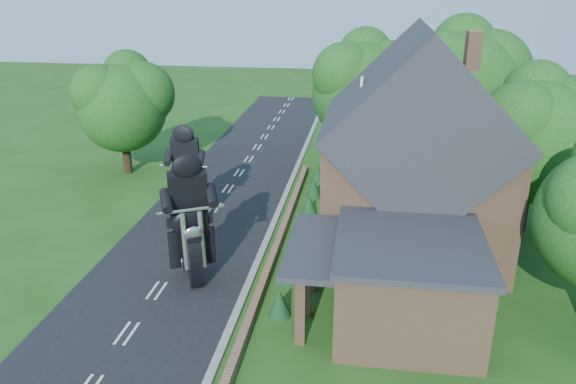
# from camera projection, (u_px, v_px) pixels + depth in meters

# --- Properties ---
(ground) EXTENTS (120.00, 120.00, 0.00)m
(ground) POSITION_uv_depth(u_px,v_px,m) (157.00, 291.00, 23.14)
(ground) COLOR #1D4714
(ground) RESTS_ON ground
(road) EXTENTS (7.00, 80.00, 0.02)m
(road) POSITION_uv_depth(u_px,v_px,m) (157.00, 291.00, 23.13)
(road) COLOR black
(road) RESTS_ON ground
(kerb) EXTENTS (0.30, 80.00, 0.12)m
(kerb) POSITION_uv_depth(u_px,v_px,m) (243.00, 296.00, 22.62)
(kerb) COLOR gray
(kerb) RESTS_ON ground
(garden_wall) EXTENTS (0.30, 22.00, 0.40)m
(garden_wall) POSITION_uv_depth(u_px,v_px,m) (279.00, 240.00, 27.09)
(garden_wall) COLOR #94694B
(garden_wall) RESTS_ON ground
(house) EXTENTS (9.54, 8.64, 10.24)m
(house) POSITION_uv_depth(u_px,v_px,m) (415.00, 158.00, 25.68)
(house) COLOR #94694B
(house) RESTS_ON ground
(annex) EXTENTS (7.05, 5.94, 3.44)m
(annex) POSITION_uv_depth(u_px,v_px,m) (404.00, 281.00, 20.42)
(annex) COLOR #94694B
(annex) RESTS_ON ground
(tree_house_right) EXTENTS (6.51, 6.00, 8.40)m
(tree_house_right) POSITION_uv_depth(u_px,v_px,m) (544.00, 131.00, 26.95)
(tree_house_right) COLOR black
(tree_house_right) RESTS_ON ground
(tree_behind_house) EXTENTS (7.81, 7.20, 10.08)m
(tree_behind_house) POSITION_uv_depth(u_px,v_px,m) (469.00, 81.00, 33.86)
(tree_behind_house) COLOR black
(tree_behind_house) RESTS_ON ground
(tree_behind_left) EXTENTS (6.94, 6.40, 9.16)m
(tree_behind_left) POSITION_uv_depth(u_px,v_px,m) (369.00, 83.00, 35.76)
(tree_behind_left) COLOR black
(tree_behind_left) RESTS_ON ground
(tree_far_road) EXTENTS (6.08, 5.60, 7.84)m
(tree_far_road) POSITION_uv_depth(u_px,v_px,m) (127.00, 100.00, 35.35)
(tree_far_road) COLOR black
(tree_far_road) RESTS_ON ground
(shrub_a) EXTENTS (0.90, 0.90, 1.10)m
(shrub_a) POSITION_uv_depth(u_px,v_px,m) (279.00, 303.00, 21.29)
(shrub_a) COLOR #103316
(shrub_a) RESTS_ON ground
(shrub_b) EXTENTS (0.90, 0.90, 1.10)m
(shrub_b) POSITION_uv_depth(u_px,v_px,m) (289.00, 271.00, 23.60)
(shrub_b) COLOR #103316
(shrub_b) RESTS_ON ground
(shrub_c) EXTENTS (0.90, 0.90, 1.10)m
(shrub_c) POSITION_uv_depth(u_px,v_px,m) (297.00, 244.00, 25.91)
(shrub_c) COLOR #103316
(shrub_c) RESTS_ON ground
(shrub_d) EXTENTS (0.90, 0.90, 1.10)m
(shrub_d) POSITION_uv_depth(u_px,v_px,m) (309.00, 204.00, 30.52)
(shrub_d) COLOR #103316
(shrub_d) RESTS_ON ground
(shrub_e) EXTENTS (0.90, 0.90, 1.10)m
(shrub_e) POSITION_uv_depth(u_px,v_px,m) (314.00, 188.00, 32.83)
(shrub_e) COLOR #103316
(shrub_e) RESTS_ON ground
(shrub_f) EXTENTS (0.90, 0.90, 1.10)m
(shrub_f) POSITION_uv_depth(u_px,v_px,m) (318.00, 174.00, 35.14)
(shrub_f) COLOR #103316
(shrub_f) RESTS_ON ground
(motorcycle_lead) EXTENTS (1.24, 1.82, 1.69)m
(motorcycle_lead) POSITION_uv_depth(u_px,v_px,m) (193.00, 261.00, 23.75)
(motorcycle_lead) COLOR black
(motorcycle_lead) RESTS_ON ground
(motorcycle_follow) EXTENTS (0.45, 1.68, 1.56)m
(motorcycle_follow) POSITION_uv_depth(u_px,v_px,m) (189.00, 206.00, 29.58)
(motorcycle_follow) COLOR black
(motorcycle_follow) RESTS_ON ground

